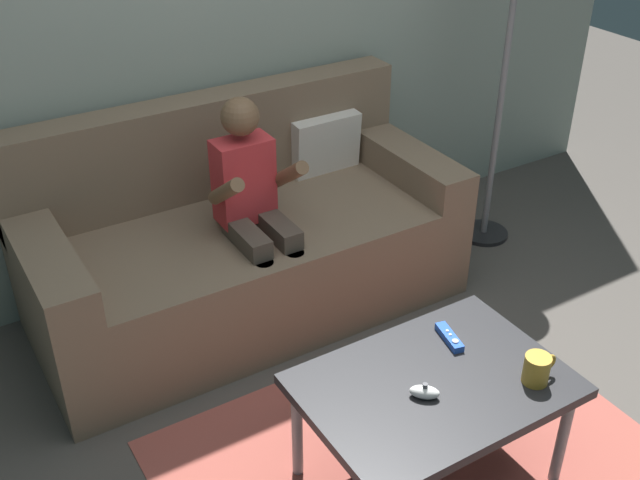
{
  "coord_description": "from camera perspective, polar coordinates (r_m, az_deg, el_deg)",
  "views": [
    {
      "loc": [
        -1.29,
        -1.27,
        1.99
      ],
      "look_at": [
        -0.12,
        0.65,
        0.61
      ],
      "focal_mm": 43.04,
      "sensor_mm": 36.0,
      "label": 1
    }
  ],
  "objects": [
    {
      "name": "game_remote_blue_near_edge",
      "position": [
        2.54,
        9.6,
        -7.14
      ],
      "size": [
        0.07,
        0.14,
        0.03
      ],
      "color": "blue",
      "rests_on": "coffee_table"
    },
    {
      "name": "ground_plane",
      "position": [
        2.69,
        9.88,
        -16.84
      ],
      "size": [
        8.92,
        8.92,
        0.0
      ],
      "primitive_type": "plane",
      "color": "#4C4742"
    },
    {
      "name": "area_rug",
      "position": [
        2.68,
        7.81,
        -16.88
      ],
      "size": [
        1.59,
        1.3,
        0.01
      ],
      "primitive_type": "cube",
      "color": "#9E4C42",
      "rests_on": "ground"
    },
    {
      "name": "coffee_mug",
      "position": [
        2.42,
        15.85,
        -9.2
      ],
      "size": [
        0.12,
        0.08,
        0.09
      ],
      "color": "#B78C2D",
      "rests_on": "coffee_table"
    },
    {
      "name": "couch",
      "position": [
        3.24,
        -5.78,
        -0.12
      ],
      "size": [
        1.76,
        0.8,
        0.86
      ],
      "color": "#75604C",
      "rests_on": "ground"
    },
    {
      "name": "coffee_table",
      "position": [
        2.42,
        8.44,
        -11.07
      ],
      "size": [
        0.8,
        0.56,
        0.41
      ],
      "color": "#232326",
      "rests_on": "ground"
    },
    {
      "name": "nunchuk_white",
      "position": [
        2.32,
        7.78,
        -11.13
      ],
      "size": [
        0.1,
        0.09,
        0.05
      ],
      "color": "white",
      "rests_on": "coffee_table"
    },
    {
      "name": "person_seated_on_couch",
      "position": [
        2.96,
        -4.86,
        2.48
      ],
      "size": [
        0.32,
        0.39,
        0.98
      ],
      "color": "#4C4238",
      "rests_on": "ground"
    }
  ]
}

